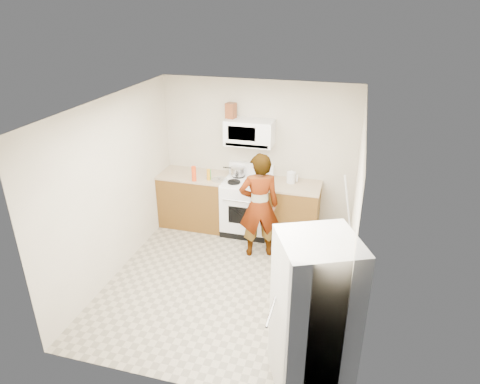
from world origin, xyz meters
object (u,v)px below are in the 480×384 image
(person, at_px, (259,206))
(kettle, at_px, (291,177))
(fridge, at_px, (314,317))
(gas_range, at_px, (247,205))
(microwave, at_px, (249,132))
(saucepan, at_px, (238,171))

(person, xyz_separation_m, kettle, (0.35, 0.74, 0.20))
(fridge, xyz_separation_m, kettle, (-0.71, 2.99, 0.17))
(person, relative_size, kettle, 9.54)
(gas_range, xyz_separation_m, microwave, (0.00, 0.13, 1.21))
(person, bearing_deg, kettle, -135.87)
(person, xyz_separation_m, fridge, (1.06, -2.24, 0.03))
(fridge, distance_m, kettle, 3.08)
(gas_range, distance_m, kettle, 0.89)
(microwave, distance_m, kettle, 0.98)
(kettle, height_order, saucepan, kettle)
(kettle, xyz_separation_m, saucepan, (-0.90, 0.05, -0.00))
(kettle, distance_m, saucepan, 0.90)
(fridge, bearing_deg, person, 90.68)
(microwave, relative_size, fridge, 0.45)
(gas_range, relative_size, microwave, 1.49)
(kettle, bearing_deg, saucepan, 171.21)
(gas_range, relative_size, person, 0.69)
(microwave, xyz_separation_m, kettle, (0.70, -0.03, -0.68))
(person, bearing_deg, gas_range, -82.21)
(fridge, bearing_deg, saucepan, 93.28)
(person, distance_m, saucepan, 0.98)
(fridge, bearing_deg, microwave, 90.44)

